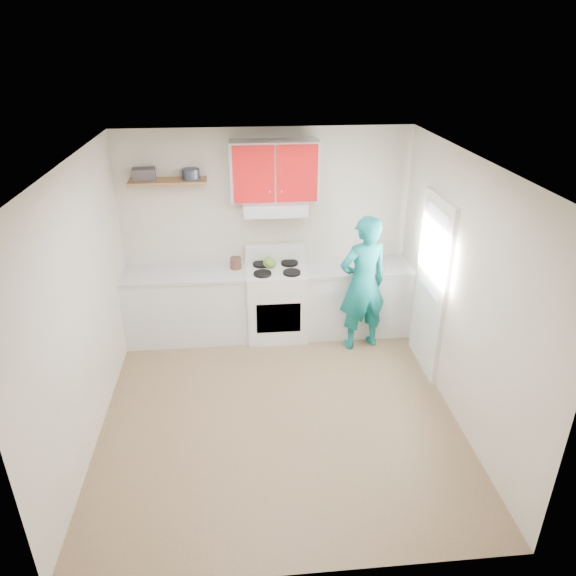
{
  "coord_description": "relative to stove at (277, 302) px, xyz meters",
  "views": [
    {
      "loc": [
        -0.32,
        -4.46,
        3.57
      ],
      "look_at": [
        0.15,
        0.55,
        1.15
      ],
      "focal_mm": 32.94,
      "sensor_mm": 36.0,
      "label": 1
    }
  ],
  "objects": [
    {
      "name": "front_wall",
      "position": [
        -0.1,
        -3.47,
        0.84
      ],
      "size": [
        3.6,
        0.04,
        2.6
      ],
      "primitive_type": "cube",
      "color": "beige",
      "rests_on": "floor"
    },
    {
      "name": "floor",
      "position": [
        -0.1,
        -1.57,
        -0.46
      ],
      "size": [
        3.8,
        3.8,
        0.0
      ],
      "primitive_type": "plane",
      "color": "brown",
      "rests_on": "ground"
    },
    {
      "name": "left_wall",
      "position": [
        -1.9,
        -1.57,
        0.84
      ],
      "size": [
        0.04,
        3.8,
        2.6
      ],
      "primitive_type": "cube",
      "color": "beige",
      "rests_on": "floor"
    },
    {
      "name": "books",
      "position": [
        -1.52,
        0.19,
        1.65
      ],
      "size": [
        0.28,
        0.22,
        0.14
      ],
      "primitive_type": "cube",
      "rotation": [
        0.0,
        0.0,
        0.11
      ],
      "color": "#40393A",
      "rests_on": "shelf"
    },
    {
      "name": "range_hood",
      "position": [
        0.0,
        0.1,
        1.24
      ],
      "size": [
        0.76,
        0.44,
        0.15
      ],
      "primitive_type": "cube",
      "color": "silver",
      "rests_on": "back_wall"
    },
    {
      "name": "back_wall",
      "position": [
        -0.1,
        0.32,
        0.84
      ],
      "size": [
        3.6,
        0.04,
        2.6
      ],
      "primitive_type": "cube",
      "color": "beige",
      "rests_on": "floor"
    },
    {
      "name": "cutting_board",
      "position": [
        0.6,
        0.05,
        0.45
      ],
      "size": [
        0.28,
        0.21,
        0.02
      ],
      "primitive_type": "cube",
      "rotation": [
        0.0,
        0.0,
        -0.05
      ],
      "color": "olive",
      "rests_on": "counter_right"
    },
    {
      "name": "counter_right",
      "position": [
        1.04,
        0.02,
        -0.01
      ],
      "size": [
        1.32,
        0.6,
        0.9
      ],
      "primitive_type": "cube",
      "color": "silver",
      "rests_on": "floor"
    },
    {
      "name": "upper_cabinets",
      "position": [
        0.0,
        0.16,
        1.66
      ],
      "size": [
        1.02,
        0.33,
        0.7
      ],
      "primitive_type": "cube",
      "color": "red",
      "rests_on": "back_wall"
    },
    {
      "name": "ceiling",
      "position": [
        -0.1,
        -1.57,
        2.14
      ],
      "size": [
        3.6,
        3.8,
        0.04
      ],
      "primitive_type": "cube",
      "color": "white",
      "rests_on": "floor"
    },
    {
      "name": "crock",
      "position": [
        -0.5,
        0.07,
        0.52
      ],
      "size": [
        0.15,
        0.15,
        0.17
      ],
      "primitive_type": "cylinder",
      "rotation": [
        0.0,
        0.0,
        0.07
      ],
      "color": "#4B2E20",
      "rests_on": "counter_left"
    },
    {
      "name": "person",
      "position": [
        1.02,
        -0.39,
        0.4
      ],
      "size": [
        0.71,
        0.56,
        1.71
      ],
      "primitive_type": "imported",
      "rotation": [
        0.0,
        0.0,
        3.4
      ],
      "color": "#0C7170",
      "rests_on": "floor"
    },
    {
      "name": "shelf",
      "position": [
        -1.25,
        0.18,
        1.56
      ],
      "size": [
        0.9,
        0.3,
        0.04
      ],
      "primitive_type": "cube",
      "color": "brown",
      "rests_on": "back_wall"
    },
    {
      "name": "door_glass",
      "position": [
        1.65,
        -0.88,
        0.99
      ],
      "size": [
        0.01,
        0.55,
        0.95
      ],
      "primitive_type": "cube",
      "color": "white",
      "rests_on": "door"
    },
    {
      "name": "counter_left",
      "position": [
        -1.14,
        0.02,
        -0.01
      ],
      "size": [
        1.52,
        0.6,
        0.9
      ],
      "primitive_type": "cube",
      "color": "silver",
      "rests_on": "floor"
    },
    {
      "name": "door",
      "position": [
        1.68,
        -0.88,
        0.56
      ],
      "size": [
        0.05,
        0.85,
        2.05
      ],
      "primitive_type": "cube",
      "color": "white",
      "rests_on": "floor"
    },
    {
      "name": "silicone_mat",
      "position": [
        1.35,
        0.08,
        0.44
      ],
      "size": [
        0.32,
        0.29,
        0.01
      ],
      "primitive_type": "cube",
      "rotation": [
        0.0,
        0.0,
        -0.24
      ],
      "color": "red",
      "rests_on": "counter_right"
    },
    {
      "name": "kettle",
      "position": [
        -0.08,
        0.07,
        0.53
      ],
      "size": [
        0.21,
        0.21,
        0.14
      ],
      "primitive_type": "ellipsoid",
      "rotation": [
        0.0,
        0.0,
        -0.34
      ],
      "color": "#588C27",
      "rests_on": "stove"
    },
    {
      "name": "right_wall",
      "position": [
        1.7,
        -1.57,
        0.84
      ],
      "size": [
        0.04,
        3.8,
        2.6
      ],
      "primitive_type": "cube",
      "color": "beige",
      "rests_on": "floor"
    },
    {
      "name": "tin",
      "position": [
        -0.98,
        0.17,
        1.64
      ],
      "size": [
        0.24,
        0.24,
        0.12
      ],
      "primitive_type": "cylinder",
      "rotation": [
        0.0,
        0.0,
        -0.19
      ],
      "color": "#333D4C",
      "rests_on": "shelf"
    },
    {
      "name": "stove",
      "position": [
        0.0,
        0.0,
        0.0
      ],
      "size": [
        0.76,
        0.65,
        0.92
      ],
      "primitive_type": "cube",
      "color": "white",
      "rests_on": "floor"
    }
  ]
}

